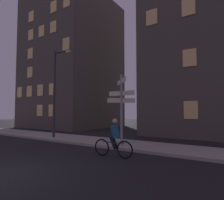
# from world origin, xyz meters

# --- Properties ---
(sidewalk_kerb) EXTENTS (40.00, 2.64, 0.14)m
(sidewalk_kerb) POSITION_xyz_m (0.00, 6.76, 0.07)
(sidewalk_kerb) COLOR gray
(sidewalk_kerb) RESTS_ON ground_plane
(signpost) EXTENTS (1.50, 1.23, 3.69)m
(signpost) POSITION_xyz_m (1.06, 5.83, 2.36)
(signpost) COLOR gray
(signpost) RESTS_ON sidewalk_kerb
(street_lamp) EXTENTS (1.60, 0.28, 5.99)m
(street_lamp) POSITION_xyz_m (-4.36, 6.22, 3.68)
(street_lamp) COLOR #2D2D30
(street_lamp) RESTS_ON sidewalk_kerb
(cyclist) EXTENTS (1.82, 0.35, 1.61)m
(cyclist) POSITION_xyz_m (1.71, 4.11, 0.75)
(cyclist) COLOR black
(cyclist) RESTS_ON ground_plane
(building_left_block) EXTENTS (9.50, 9.80, 15.85)m
(building_left_block) POSITION_xyz_m (-11.49, 15.05, 7.93)
(building_left_block) COLOR #4C443D
(building_left_block) RESTS_ON ground_plane
(building_right_block) EXTENTS (10.78, 7.75, 17.31)m
(building_right_block) POSITION_xyz_m (4.76, 14.91, 8.65)
(building_right_block) COLOR #4C443D
(building_right_block) RESTS_ON ground_plane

